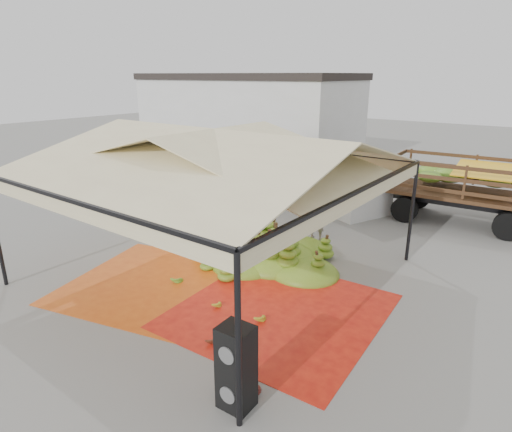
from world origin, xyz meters
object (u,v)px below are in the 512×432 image
Objects in this scene: truck_left at (322,169)px; truck_right at (506,188)px; vendor at (317,213)px; speaker_stack at (236,368)px; banana_heap at (272,244)px.

truck_left is 0.96× the size of truck_right.
speaker_stack is at bearing 107.09° from vendor.
truck_right is (6.94, 0.67, 0.10)m from truck_left.
truck_right reaches higher than speaker_stack.
banana_heap is 2.65× the size of vendor.
speaker_stack is at bearing -103.02° from truck_right.
truck_left is at bearing -65.76° from vendor.
truck_right is (4.82, 4.85, 0.59)m from vendor.
banana_heap is at bearing 81.86° from vendor.
vendor reaches higher than speaker_stack.
banana_heap is at bearing 117.10° from speaker_stack.
truck_left is at bearing 110.16° from speaker_stack.
speaker_stack is 0.22× the size of truck_left.
banana_heap is 6.03m from speaker_stack.
truck_left is 6.97m from truck_right.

